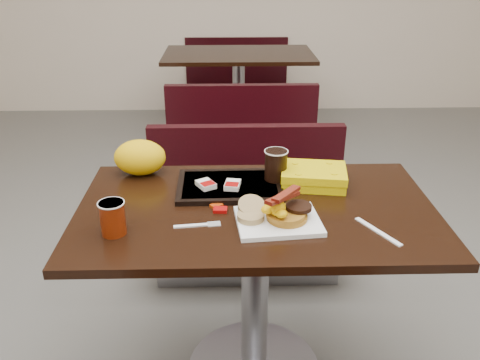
{
  "coord_description": "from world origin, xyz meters",
  "views": [
    {
      "loc": [
        -0.09,
        -1.48,
        1.55
      ],
      "look_at": [
        -0.05,
        0.06,
        0.82
      ],
      "focal_mm": 37.55,
      "sensor_mm": 36.0,
      "label": 1
    }
  ],
  "objects_px": {
    "bench_far_n": "(237,79)",
    "clamshell": "(314,176)",
    "bench_near_n": "(247,209)",
    "bench_far_s": "(241,128)",
    "platter": "(278,221)",
    "hashbrown_sleeve_left": "(206,184)",
    "hashbrown_sleeve_right": "(232,185)",
    "pancake_stack": "(287,215)",
    "table_far": "(239,98)",
    "knife": "(378,231)",
    "fork": "(191,226)",
    "table_near": "(255,296)",
    "coffee_cup_near": "(113,218)",
    "tray": "(230,186)",
    "coffee_cup_far": "(276,165)",
    "paper_bag": "(140,157)"
  },
  "relations": [
    {
      "from": "table_near",
      "to": "bench_near_n",
      "type": "xyz_separation_m",
      "value": [
        0.0,
        0.7,
        -0.02
      ]
    },
    {
      "from": "table_far",
      "to": "hashbrown_sleeve_left",
      "type": "xyz_separation_m",
      "value": [
        -0.17,
        -2.48,
        0.4
      ]
    },
    {
      "from": "knife",
      "to": "paper_bag",
      "type": "height_order",
      "value": "paper_bag"
    },
    {
      "from": "bench_far_s",
      "to": "clamshell",
      "type": "height_order",
      "value": "clamshell"
    },
    {
      "from": "table_far",
      "to": "hashbrown_sleeve_right",
      "type": "height_order",
      "value": "hashbrown_sleeve_right"
    },
    {
      "from": "table_far",
      "to": "knife",
      "type": "xyz_separation_m",
      "value": [
        0.36,
        -2.77,
        0.38
      ]
    },
    {
      "from": "table_near",
      "to": "paper_bag",
      "type": "relative_size",
      "value": 6.16
    },
    {
      "from": "table_near",
      "to": "paper_bag",
      "type": "bearing_deg",
      "value": 146.89
    },
    {
      "from": "bench_far_n",
      "to": "clamshell",
      "type": "distance_m",
      "value": 3.17
    },
    {
      "from": "platter",
      "to": "pancake_stack",
      "type": "relative_size",
      "value": 2.03
    },
    {
      "from": "bench_far_n",
      "to": "knife",
      "type": "relative_size",
      "value": 5.29
    },
    {
      "from": "bench_far_n",
      "to": "coffee_cup_far",
      "type": "height_order",
      "value": "coffee_cup_far"
    },
    {
      "from": "table_far",
      "to": "hashbrown_sleeve_left",
      "type": "bearing_deg",
      "value": -94.0
    },
    {
      "from": "pancake_stack",
      "to": "knife",
      "type": "height_order",
      "value": "pancake_stack"
    },
    {
      "from": "platter",
      "to": "hashbrown_sleeve_left",
      "type": "distance_m",
      "value": 0.33
    },
    {
      "from": "pancake_stack",
      "to": "clamshell",
      "type": "xyz_separation_m",
      "value": [
        0.13,
        0.28,
        0.0
      ]
    },
    {
      "from": "platter",
      "to": "pancake_stack",
      "type": "xyz_separation_m",
      "value": [
        0.03,
        0.0,
        0.02
      ]
    },
    {
      "from": "coffee_cup_near",
      "to": "hashbrown_sleeve_right",
      "type": "xyz_separation_m",
      "value": [
        0.36,
        0.27,
        -0.03
      ]
    },
    {
      "from": "bench_near_n",
      "to": "bench_far_s",
      "type": "bearing_deg",
      "value": 90.0
    },
    {
      "from": "knife",
      "to": "table_near",
      "type": "bearing_deg",
      "value": -144.33
    },
    {
      "from": "platter",
      "to": "hashbrown_sleeve_left",
      "type": "height_order",
      "value": "hashbrown_sleeve_left"
    },
    {
      "from": "pancake_stack",
      "to": "coffee_cup_near",
      "type": "xyz_separation_m",
      "value": [
        -0.53,
        -0.05,
        0.02
      ]
    },
    {
      "from": "table_far",
      "to": "clamshell",
      "type": "bearing_deg",
      "value": -84.86
    },
    {
      "from": "table_far",
      "to": "coffee_cup_near",
      "type": "bearing_deg",
      "value": -99.12
    },
    {
      "from": "bench_far_n",
      "to": "pancake_stack",
      "type": "relative_size",
      "value": 7.8
    },
    {
      "from": "bench_near_n",
      "to": "platter",
      "type": "height_order",
      "value": "platter"
    },
    {
      "from": "bench_near_n",
      "to": "bench_far_s",
      "type": "distance_m",
      "value": 1.2
    },
    {
      "from": "pancake_stack",
      "to": "hashbrown_sleeve_right",
      "type": "bearing_deg",
      "value": 126.99
    },
    {
      "from": "bench_near_n",
      "to": "clamshell",
      "type": "height_order",
      "value": "clamshell"
    },
    {
      "from": "clamshell",
      "to": "hashbrown_sleeve_left",
      "type": "bearing_deg",
      "value": -164.6
    },
    {
      "from": "bench_far_n",
      "to": "coffee_cup_far",
      "type": "distance_m",
      "value": 3.16
    },
    {
      "from": "coffee_cup_far",
      "to": "coffee_cup_near",
      "type": "bearing_deg",
      "value": -147.11
    },
    {
      "from": "tray",
      "to": "hashbrown_sleeve_right",
      "type": "relative_size",
      "value": 5.37
    },
    {
      "from": "hashbrown_sleeve_left",
      "to": "bench_far_n",
      "type": "bearing_deg",
      "value": 56.33
    },
    {
      "from": "hashbrown_sleeve_right",
      "to": "clamshell",
      "type": "xyz_separation_m",
      "value": [
        0.3,
        0.05,
        0.0
      ]
    },
    {
      "from": "bench_far_n",
      "to": "platter",
      "type": "relative_size",
      "value": 3.84
    },
    {
      "from": "fork",
      "to": "knife",
      "type": "xyz_separation_m",
      "value": [
        0.58,
        -0.05,
        -0.0
      ]
    },
    {
      "from": "bench_near_n",
      "to": "coffee_cup_far",
      "type": "relative_size",
      "value": 9.0
    },
    {
      "from": "coffee_cup_near",
      "to": "tray",
      "type": "bearing_deg",
      "value": 40.51
    },
    {
      "from": "table_near",
      "to": "clamshell",
      "type": "bearing_deg",
      "value": 37.69
    },
    {
      "from": "bench_far_n",
      "to": "fork",
      "type": "bearing_deg",
      "value": -93.56
    },
    {
      "from": "bench_far_n",
      "to": "hashbrown_sleeve_right",
      "type": "distance_m",
      "value": 3.21
    },
    {
      "from": "bench_near_n",
      "to": "fork",
      "type": "distance_m",
      "value": 0.94
    },
    {
      "from": "bench_far_s",
      "to": "pancake_stack",
      "type": "relative_size",
      "value": 7.8
    },
    {
      "from": "hashbrown_sleeve_right",
      "to": "knife",
      "type": "bearing_deg",
      "value": -23.14
    },
    {
      "from": "knife",
      "to": "pancake_stack",
      "type": "bearing_deg",
      "value": -131.69
    },
    {
      "from": "bench_near_n",
      "to": "pancake_stack",
      "type": "distance_m",
      "value": 0.92
    },
    {
      "from": "hashbrown_sleeve_left",
      "to": "hashbrown_sleeve_right",
      "type": "bearing_deg",
      "value": -34.67
    },
    {
      "from": "platter",
      "to": "bench_far_n",
      "type": "bearing_deg",
      "value": 85.52
    },
    {
      "from": "coffee_cup_near",
      "to": "bench_far_n",
      "type": "bearing_deg",
      "value": 82.7
    }
  ]
}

